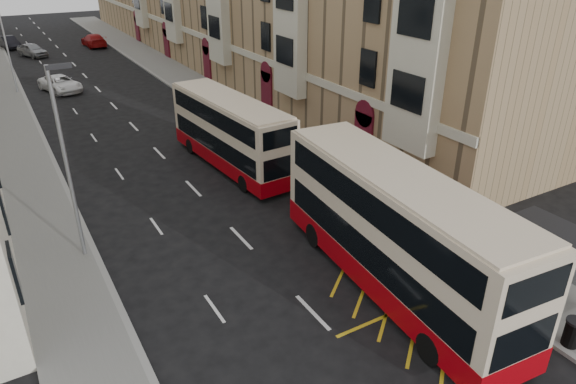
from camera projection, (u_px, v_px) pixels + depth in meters
pavement_right at (224, 103)px, 42.36m from camera, size 4.00×120.00×0.15m
pavement_left at (17, 135)px, 35.34m from camera, size 3.00×120.00×0.15m
kerb_right at (201, 106)px, 41.45m from camera, size 0.25×120.00×0.15m
kerb_left at (40, 131)px, 36.02m from camera, size 0.25×120.00×0.15m
road_markings at (87, 78)px, 50.38m from camera, size 10.00×110.00×0.01m
guard_railing at (411, 227)px, 22.44m from camera, size 0.06×6.56×1.01m
street_lamp_near at (66, 156)px, 19.90m from camera, size 0.93×0.18×8.00m
street_lamp_far at (6, 40)px, 43.14m from camera, size 0.93×0.18×8.00m
double_decker_front at (395, 232)px, 18.97m from camera, size 3.74×12.25×4.81m
double_decker_rear at (230, 133)px, 29.67m from camera, size 3.15×10.64×4.19m
litter_bin at (573, 332)px, 16.72m from camera, size 0.60×0.60×1.00m
pedestrian_near at (497, 259)px, 19.83m from camera, size 0.80×0.75×1.83m
pedestrian_mid at (545, 247)px, 20.75m from camera, size 0.96×0.83×1.73m
pedestrian_far at (458, 252)px, 20.45m from camera, size 1.06×0.76×1.67m
white_van at (60, 84)px, 45.51m from camera, size 3.57×5.43×1.39m
car_silver at (32, 50)px, 59.12m from camera, size 3.34×4.82×1.52m
car_dark at (9, 42)px, 63.66m from camera, size 2.42×4.69×1.47m
car_red at (94, 40)px, 64.74m from camera, size 2.46×5.52×1.57m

